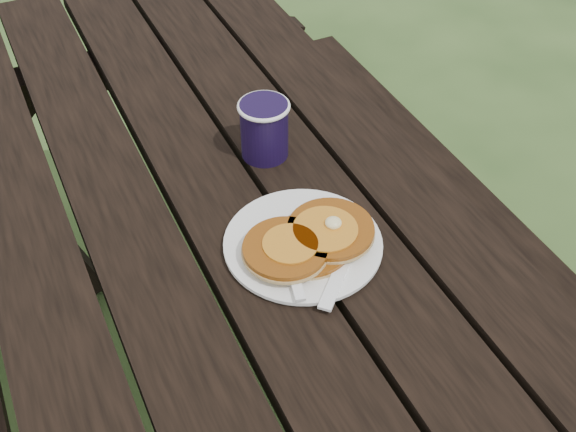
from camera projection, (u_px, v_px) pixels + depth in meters
name	position (u px, v px, depth m)	size (l,w,h in m)	color
picnic_table	(239.00, 356.00, 1.42)	(1.36, 1.80, 0.75)	black
plate	(303.00, 244.00, 1.11)	(0.24, 0.24, 0.01)	white
pancake_stack	(310.00, 240.00, 1.09)	(0.21, 0.14, 0.04)	#8A470F
knife	(343.00, 265.00, 1.06)	(0.02, 0.18, 0.01)	white
fork	(293.00, 272.00, 1.05)	(0.03, 0.16, 0.01)	white
coffee_cup	(264.00, 126.00, 1.24)	(0.09, 0.09, 0.11)	black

